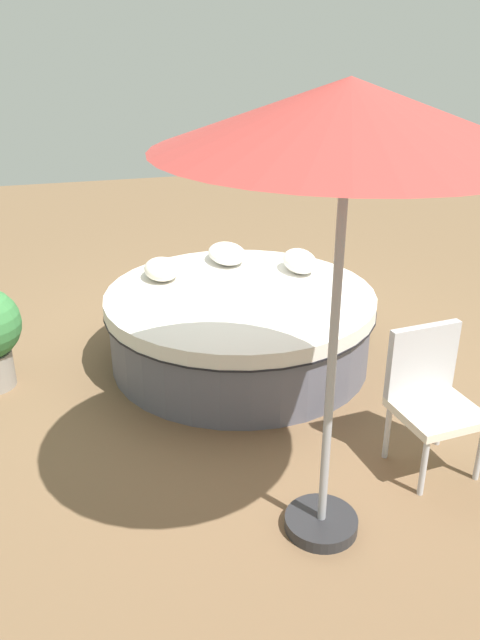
{
  "coord_description": "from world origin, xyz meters",
  "views": [
    {
      "loc": [
        4.96,
        -1.35,
        2.75
      ],
      "look_at": [
        0.0,
        0.0,
        0.4
      ],
      "focal_mm": 35.83,
      "sensor_mm": 36.0,
      "label": 1
    }
  ],
  "objects_px": {
    "patio_umbrella": "(348,123)",
    "throw_pillow_0": "(300,261)",
    "throw_pillow_2": "(162,269)",
    "round_bed": "(240,326)",
    "throw_pillow_1": "(227,253)",
    "patio_chair": "(430,390)"
  },
  "relations": [
    {
      "from": "throw_pillow_2",
      "to": "patio_umbrella",
      "type": "height_order",
      "value": "patio_umbrella"
    },
    {
      "from": "throw_pillow_2",
      "to": "patio_chair",
      "type": "xyz_separation_m",
      "value": [
        2.27,
        1.43,
        -0.19
      ]
    },
    {
      "from": "patio_chair",
      "to": "patio_umbrella",
      "type": "height_order",
      "value": "patio_umbrella"
    },
    {
      "from": "throw_pillow_2",
      "to": "patio_umbrella",
      "type": "xyz_separation_m",
      "value": [
        2.73,
        0.51,
        1.61
      ]
    },
    {
      "from": "throw_pillow_0",
      "to": "patio_umbrella",
      "type": "xyz_separation_m",
      "value": [
        2.58,
        -0.77,
        1.6
      ]
    },
    {
      "from": "round_bed",
      "to": "throw_pillow_1",
      "type": "distance_m",
      "value": 0.91
    },
    {
      "from": "round_bed",
      "to": "throw_pillow_1",
      "type": "bearing_deg",
      "value": 173.93
    },
    {
      "from": "patio_chair",
      "to": "throw_pillow_2",
      "type": "bearing_deg",
      "value": -63.17
    },
    {
      "from": "throw_pillow_1",
      "to": "patio_umbrella",
      "type": "height_order",
      "value": "patio_umbrella"
    },
    {
      "from": "round_bed",
      "to": "throw_pillow_1",
      "type": "relative_size",
      "value": 4.47
    },
    {
      "from": "throw_pillow_0",
      "to": "throw_pillow_1",
      "type": "xyz_separation_m",
      "value": [
        -0.44,
        -0.59,
        -0.02
      ]
    },
    {
      "from": "throw_pillow_2",
      "to": "patio_umbrella",
      "type": "relative_size",
      "value": 0.17
    },
    {
      "from": "patio_chair",
      "to": "throw_pillow_1",
      "type": "bearing_deg",
      "value": -79.17
    },
    {
      "from": "round_bed",
      "to": "patio_chair",
      "type": "relative_size",
      "value": 2.41
    },
    {
      "from": "throw_pillow_0",
      "to": "patio_umbrella",
      "type": "bearing_deg",
      "value": -16.69
    },
    {
      "from": "round_bed",
      "to": "patio_chair",
      "type": "xyz_separation_m",
      "value": [
        1.76,
        0.83,
        0.22
      ]
    },
    {
      "from": "round_bed",
      "to": "throw_pillow_0",
      "type": "distance_m",
      "value": 0.88
    },
    {
      "from": "throw_pillow_0",
      "to": "throw_pillow_2",
      "type": "relative_size",
      "value": 1.06
    },
    {
      "from": "throw_pillow_0",
      "to": "patio_chair",
      "type": "distance_m",
      "value": 2.14
    },
    {
      "from": "patio_umbrella",
      "to": "throw_pillow_0",
      "type": "bearing_deg",
      "value": 163.31
    },
    {
      "from": "throw_pillow_1",
      "to": "throw_pillow_2",
      "type": "height_order",
      "value": "throw_pillow_2"
    },
    {
      "from": "throw_pillow_1",
      "to": "throw_pillow_2",
      "type": "bearing_deg",
      "value": -66.98
    }
  ]
}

